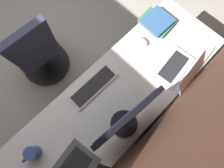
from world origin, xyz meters
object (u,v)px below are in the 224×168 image
object	(u,v)px
mouse_main	(143,41)
laptop_leftmost	(181,69)
keyboard_main	(93,86)
coffee_mug	(32,153)
book_stack_near	(157,22)
drawer_pedestal	(120,105)
monitor_primary	(126,120)
office_chair	(37,52)

from	to	relation	value
mouse_main	laptop_leftmost	bearing A→B (deg)	91.70
keyboard_main	mouse_main	world-z (taller)	mouse_main
laptop_leftmost	mouse_main	distance (m)	0.38
mouse_main	coffee_mug	distance (m)	1.19
keyboard_main	coffee_mug	size ratio (longest dim) A/B	3.29
laptop_leftmost	book_stack_near	size ratio (longest dim) A/B	1.30
drawer_pedestal	coffee_mug	xyz separation A→B (m)	(0.73, -0.15, 0.43)
monitor_primary	mouse_main	bearing A→B (deg)	-149.61
drawer_pedestal	coffee_mug	size ratio (longest dim) A/B	5.43
book_stack_near	coffee_mug	distance (m)	1.41
book_stack_near	drawer_pedestal	bearing A→B (deg)	19.49
monitor_primary	book_stack_near	distance (m)	0.94
keyboard_main	office_chair	world-z (taller)	office_chair
drawer_pedestal	book_stack_near	distance (m)	0.83
monitor_primary	book_stack_near	size ratio (longest dim) A/B	1.71
drawer_pedestal	book_stack_near	world-z (taller)	book_stack_near
monitor_primary	mouse_main	distance (m)	0.74
office_chair	mouse_main	bearing A→B (deg)	132.13
laptop_leftmost	book_stack_near	world-z (taller)	laptop_leftmost
laptop_leftmost	coffee_mug	world-z (taller)	laptop_leftmost
monitor_primary	keyboard_main	bearing A→B (deg)	-96.05
laptop_leftmost	keyboard_main	size ratio (longest dim) A/B	0.87
drawer_pedestal	monitor_primary	world-z (taller)	monitor_primary
mouse_main	book_stack_near	bearing A→B (deg)	-169.95
laptop_leftmost	office_chair	size ratio (longest dim) A/B	0.38
mouse_main	book_stack_near	size ratio (longest dim) A/B	0.37
mouse_main	book_stack_near	xyz separation A→B (m)	(-0.22, -0.04, 0.01)
keyboard_main	coffee_mug	world-z (taller)	coffee_mug
book_stack_near	coffee_mug	size ratio (longest dim) A/B	2.20
mouse_main	office_chair	size ratio (longest dim) A/B	0.11
drawer_pedestal	mouse_main	world-z (taller)	mouse_main
monitor_primary	laptop_leftmost	xyz separation A→B (m)	(-0.61, 0.03, -0.21)
book_stack_near	coffee_mug	xyz separation A→B (m)	(1.41, 0.09, 0.02)
book_stack_near	office_chair	size ratio (longest dim) A/B	0.29
drawer_pedestal	laptop_leftmost	size ratio (longest dim) A/B	1.90
laptop_leftmost	coffee_mug	size ratio (longest dim) A/B	2.85
coffee_mug	book_stack_near	bearing A→B (deg)	-176.38
mouse_main	coffee_mug	world-z (taller)	coffee_mug
keyboard_main	book_stack_near	size ratio (longest dim) A/B	1.50
mouse_main	monitor_primary	bearing A→B (deg)	30.39
keyboard_main	laptop_leftmost	bearing A→B (deg)	145.69
monitor_primary	coffee_mug	size ratio (longest dim) A/B	3.77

